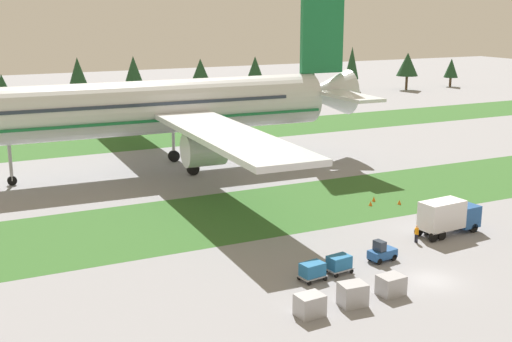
{
  "coord_description": "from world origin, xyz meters",
  "views": [
    {
      "loc": [
        -35.7,
        -39.94,
        22.13
      ],
      "look_at": [
        -3.65,
        26.14,
        4.0
      ],
      "focal_mm": 46.33,
      "sensor_mm": 36.0,
      "label": 1
    }
  ],
  "objects_px": {
    "cargo_dolly_lead": "(339,263)",
    "cargo_dolly_second": "(312,270)",
    "airliner": "(163,106)",
    "uld_container_1": "(353,294)",
    "taxiway_marker_1": "(371,203)",
    "baggage_tug": "(382,252)",
    "uld_container_2": "(391,285)",
    "uld_container_0": "(310,305)",
    "ground_crew_marshaller": "(417,233)",
    "taxiway_marker_0": "(374,199)",
    "taxiway_marker_2": "(399,202)",
    "catering_truck": "(448,215)"
  },
  "relations": [
    {
      "from": "cargo_dolly_lead",
      "to": "cargo_dolly_second",
      "type": "relative_size",
      "value": 1.0
    },
    {
      "from": "airliner",
      "to": "uld_container_1",
      "type": "xyz_separation_m",
      "value": [
        -0.86,
        -48.07,
        -8.12
      ]
    },
    {
      "from": "uld_container_1",
      "to": "taxiway_marker_1",
      "type": "relative_size",
      "value": 3.6
    },
    {
      "from": "baggage_tug",
      "to": "cargo_dolly_lead",
      "type": "xyz_separation_m",
      "value": [
        -4.98,
        -0.66,
        0.1
      ]
    },
    {
      "from": "baggage_tug",
      "to": "uld_container_2",
      "type": "height_order",
      "value": "baggage_tug"
    },
    {
      "from": "taxiway_marker_1",
      "to": "uld_container_1",
      "type": "bearing_deg",
      "value": -128.39
    },
    {
      "from": "uld_container_0",
      "to": "uld_container_1",
      "type": "xyz_separation_m",
      "value": [
        3.84,
        0.09,
        0.07
      ]
    },
    {
      "from": "airliner",
      "to": "ground_crew_marshaller",
      "type": "relative_size",
      "value": 41.91
    },
    {
      "from": "ground_crew_marshaller",
      "to": "uld_container_0",
      "type": "relative_size",
      "value": 0.87
    },
    {
      "from": "uld_container_2",
      "to": "taxiway_marker_1",
      "type": "distance_m",
      "value": 24.45
    },
    {
      "from": "taxiway_marker_0",
      "to": "cargo_dolly_lead",
      "type": "bearing_deg",
      "value": -133.23
    },
    {
      "from": "uld_container_1",
      "to": "taxiway_marker_2",
      "type": "height_order",
      "value": "uld_container_1"
    },
    {
      "from": "cargo_dolly_lead",
      "to": "taxiway_marker_1",
      "type": "xyz_separation_m",
      "value": [
        14.19,
        15.27,
        -0.64
      ]
    },
    {
      "from": "airliner",
      "to": "baggage_tug",
      "type": "distance_m",
      "value": 42.9
    },
    {
      "from": "ground_crew_marshaller",
      "to": "uld_container_1",
      "type": "xyz_separation_m",
      "value": [
        -13.45,
        -8.99,
        -0.06
      ]
    },
    {
      "from": "uld_container_1",
      "to": "airliner",
      "type": "bearing_deg",
      "value": 88.97
    },
    {
      "from": "cargo_dolly_second",
      "to": "uld_container_1",
      "type": "relative_size",
      "value": 1.19
    },
    {
      "from": "cargo_dolly_lead",
      "to": "uld_container_2",
      "type": "bearing_deg",
      "value": 5.91
    },
    {
      "from": "ground_crew_marshaller",
      "to": "uld_container_0",
      "type": "bearing_deg",
      "value": -62.12
    },
    {
      "from": "baggage_tug",
      "to": "taxiway_marker_2",
      "type": "xyz_separation_m",
      "value": [
        12.52,
        13.58,
        -0.54
      ]
    },
    {
      "from": "uld_container_0",
      "to": "uld_container_2",
      "type": "distance_m",
      "value": 7.7
    },
    {
      "from": "baggage_tug",
      "to": "taxiway_marker_0",
      "type": "xyz_separation_m",
      "value": [
        10.59,
        15.9,
        -0.51
      ]
    },
    {
      "from": "taxiway_marker_1",
      "to": "cargo_dolly_second",
      "type": "bearing_deg",
      "value": -137.47
    },
    {
      "from": "airliner",
      "to": "ground_crew_marshaller",
      "type": "xyz_separation_m",
      "value": [
        12.59,
        -39.08,
        -8.07
      ]
    },
    {
      "from": "ground_crew_marshaller",
      "to": "baggage_tug",
      "type": "bearing_deg",
      "value": -66.98
    },
    {
      "from": "cargo_dolly_lead",
      "to": "cargo_dolly_second",
      "type": "distance_m",
      "value": 2.9
    },
    {
      "from": "ground_crew_marshaller",
      "to": "taxiway_marker_2",
      "type": "height_order",
      "value": "ground_crew_marshaller"
    },
    {
      "from": "cargo_dolly_lead",
      "to": "uld_container_1",
      "type": "bearing_deg",
      "value": -31.01
    },
    {
      "from": "uld_container_1",
      "to": "taxiway_marker_2",
      "type": "bearing_deg",
      "value": 45.05
    },
    {
      "from": "catering_truck",
      "to": "taxiway_marker_2",
      "type": "xyz_separation_m",
      "value": [
        2.14,
        10.47,
        -1.68
      ]
    },
    {
      "from": "cargo_dolly_second",
      "to": "taxiway_marker_1",
      "type": "relative_size",
      "value": 4.29
    },
    {
      "from": "cargo_dolly_lead",
      "to": "uld_container_1",
      "type": "height_order",
      "value": "uld_container_1"
    },
    {
      "from": "uld_container_1",
      "to": "uld_container_2",
      "type": "xyz_separation_m",
      "value": [
        3.85,
        0.3,
        -0.1
      ]
    },
    {
      "from": "baggage_tug",
      "to": "uld_container_2",
      "type": "distance_m",
      "value": 7.18
    },
    {
      "from": "ground_crew_marshaller",
      "to": "uld_container_0",
      "type": "xyz_separation_m",
      "value": [
        -17.3,
        -9.08,
        -0.12
      ]
    },
    {
      "from": "catering_truck",
      "to": "ground_crew_marshaller",
      "type": "height_order",
      "value": "catering_truck"
    },
    {
      "from": "uld_container_2",
      "to": "taxiway_marker_0",
      "type": "bearing_deg",
      "value": 57.17
    },
    {
      "from": "uld_container_1",
      "to": "uld_container_2",
      "type": "distance_m",
      "value": 3.86
    },
    {
      "from": "uld_container_1",
      "to": "taxiway_marker_2",
      "type": "distance_m",
      "value": 28.35
    },
    {
      "from": "airliner",
      "to": "taxiway_marker_2",
      "type": "height_order",
      "value": "airliner"
    },
    {
      "from": "airliner",
      "to": "cargo_dolly_lead",
      "type": "xyz_separation_m",
      "value": [
        1.66,
        -42.25,
        -8.09
      ]
    },
    {
      "from": "airliner",
      "to": "cargo_dolly_lead",
      "type": "bearing_deg",
      "value": -175.99
    },
    {
      "from": "catering_truck",
      "to": "taxiway_marker_2",
      "type": "distance_m",
      "value": 10.82
    },
    {
      "from": "catering_truck",
      "to": "uld_container_0",
      "type": "height_order",
      "value": "catering_truck"
    },
    {
      "from": "baggage_tug",
      "to": "uld_container_1",
      "type": "xyz_separation_m",
      "value": [
        -7.5,
        -6.48,
        0.07
      ]
    },
    {
      "from": "baggage_tug",
      "to": "catering_truck",
      "type": "relative_size",
      "value": 0.39
    },
    {
      "from": "baggage_tug",
      "to": "taxiway_marker_0",
      "type": "relative_size",
      "value": 4.53
    },
    {
      "from": "cargo_dolly_second",
      "to": "uld_container_0",
      "type": "height_order",
      "value": "uld_container_0"
    },
    {
      "from": "airliner",
      "to": "ground_crew_marshaller",
      "type": "bearing_deg",
      "value": -160.38
    },
    {
      "from": "taxiway_marker_2",
      "to": "taxiway_marker_0",
      "type": "bearing_deg",
      "value": 129.82
    }
  ]
}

